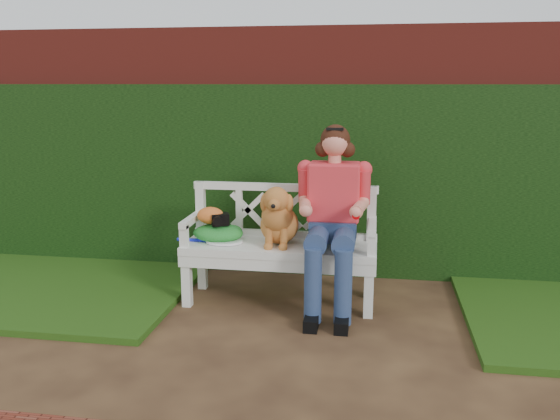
# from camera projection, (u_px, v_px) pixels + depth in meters

# --- Properties ---
(ground) EXTENTS (60.00, 60.00, 0.00)m
(ground) POSITION_uv_depth(u_px,v_px,m) (305.00, 352.00, 3.85)
(ground) COLOR #311E14
(brick_wall) EXTENTS (10.00, 0.30, 2.20)m
(brick_wall) POSITION_uv_depth(u_px,v_px,m) (331.00, 151.00, 5.45)
(brick_wall) COLOR maroon
(brick_wall) RESTS_ON ground
(ivy_hedge) EXTENTS (10.00, 0.18, 1.70)m
(ivy_hedge) POSITION_uv_depth(u_px,v_px,m) (328.00, 181.00, 5.29)
(ivy_hedge) COLOR #214313
(ivy_hedge) RESTS_ON ground
(grass_left) EXTENTS (2.60, 2.00, 0.05)m
(grass_left) POSITION_uv_depth(u_px,v_px,m) (41.00, 283.00, 5.09)
(grass_left) COLOR #183510
(grass_left) RESTS_ON ground
(garden_bench) EXTENTS (1.62, 0.73, 0.48)m
(garden_bench) POSITION_uv_depth(u_px,v_px,m) (280.00, 273.00, 4.68)
(garden_bench) COLOR white
(garden_bench) RESTS_ON ground
(seated_woman) EXTENTS (0.72, 0.88, 1.39)m
(seated_woman) POSITION_uv_depth(u_px,v_px,m) (333.00, 220.00, 4.50)
(seated_woman) COLOR #CC2756
(seated_woman) RESTS_ON ground
(dog) EXTENTS (0.41, 0.50, 0.48)m
(dog) POSITION_uv_depth(u_px,v_px,m) (279.00, 214.00, 4.57)
(dog) COLOR brown
(dog) RESTS_ON garden_bench
(tennis_racket) EXTENTS (0.58, 0.30, 0.03)m
(tennis_racket) POSITION_uv_depth(u_px,v_px,m) (221.00, 241.00, 4.66)
(tennis_racket) COLOR white
(tennis_racket) RESTS_ON garden_bench
(green_bag) EXTENTS (0.48, 0.42, 0.14)m
(green_bag) POSITION_uv_depth(u_px,v_px,m) (218.00, 233.00, 4.70)
(green_bag) COLOR #208132
(green_bag) RESTS_ON garden_bench
(camera_item) EXTENTS (0.17, 0.15, 0.09)m
(camera_item) POSITION_uv_depth(u_px,v_px,m) (220.00, 219.00, 4.66)
(camera_item) COLOR black
(camera_item) RESTS_ON green_bag
(baseball_glove) EXTENTS (0.25, 0.21, 0.14)m
(baseball_glove) POSITION_uv_depth(u_px,v_px,m) (210.00, 215.00, 4.69)
(baseball_glove) COLOR orange
(baseball_glove) RESTS_ON green_bag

